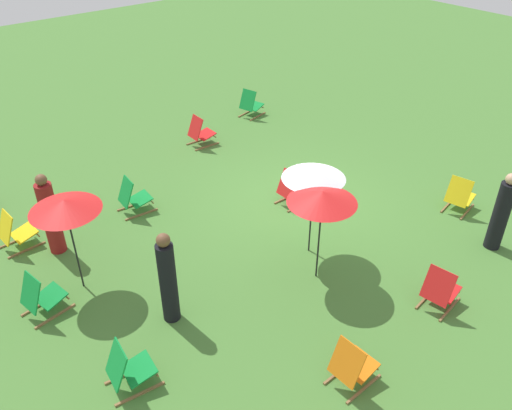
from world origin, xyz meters
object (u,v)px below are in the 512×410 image
(deckchair_4, at_px, (352,366))
(person_1, at_px, (168,280))
(deckchair_8, at_px, (128,369))
(deckchair_9, at_px, (200,132))
(deckchair_0, at_px, (15,232))
(person_2, at_px, (50,216))
(person_0, at_px, (501,214))
(umbrella_1, at_px, (65,205))
(deckchair_3, at_px, (251,104))
(deckchair_10, at_px, (133,197))
(deckchair_1, at_px, (460,196))
(umbrella_0, at_px, (314,173))
(deckchair_6, at_px, (41,297))
(deckchair_7, at_px, (440,290))
(umbrella_2, at_px, (322,197))
(deckchair_2, at_px, (292,189))

(deckchair_4, height_order, person_1, person_1)
(deckchair_8, distance_m, deckchair_9, 7.86)
(person_1, bearing_deg, deckchair_8, -169.75)
(deckchair_0, height_order, person_2, person_2)
(deckchair_9, height_order, person_0, person_0)
(deckchair_8, xyz_separation_m, umbrella_1, (2.51, -0.37, 1.38))
(deckchair_3, distance_m, deckchair_10, 5.77)
(deckchair_1, relative_size, deckchair_9, 1.01)
(deckchair_8, xyz_separation_m, umbrella_0, (0.67, -4.27, 1.39))
(deckchair_0, bearing_deg, person_1, -163.90)
(deckchair_8, distance_m, person_0, 7.37)
(deckchair_0, distance_m, umbrella_0, 5.94)
(deckchair_6, xyz_separation_m, deckchair_7, (-4.12, -5.32, 0.00))
(deckchair_9, bearing_deg, deckchair_10, 122.38)
(deckchair_4, bearing_deg, person_1, 23.91)
(deckchair_3, relative_size, person_0, 0.51)
(deckchair_8, height_order, umbrella_2, umbrella_2)
(deckchair_2, xyz_separation_m, deckchair_7, (-4.00, 0.26, 0.00))
(deckchair_4, distance_m, deckchair_9, 8.31)
(deckchair_1, height_order, deckchair_8, same)
(deckchair_3, xyz_separation_m, deckchair_9, (-0.66, 2.27, 0.00))
(deckchair_3, height_order, deckchair_9, same)
(umbrella_0, distance_m, person_0, 3.80)
(deckchair_1, xyz_separation_m, deckchair_2, (2.51, 2.64, 0.00))
(umbrella_0, bearing_deg, deckchair_7, -165.89)
(deckchair_1, distance_m, person_2, 8.48)
(person_0, height_order, person_2, person_2)
(deckchair_2, relative_size, deckchair_7, 1.00)
(umbrella_1, relative_size, person_0, 1.11)
(deckchair_3, relative_size, deckchair_9, 1.02)
(deckchair_9, height_order, person_1, person_1)
(deckchair_10, xyz_separation_m, person_1, (-3.28, 1.06, 0.46))
(deckchair_10, xyz_separation_m, umbrella_1, (-1.58, 1.90, 1.38))
(deckchair_2, bearing_deg, person_0, -150.69)
(umbrella_1, distance_m, person_2, 1.61)
(deckchair_1, bearing_deg, deckchair_9, 10.87)
(deckchair_2, bearing_deg, umbrella_2, 148.39)
(deckchair_8, relative_size, deckchair_9, 1.00)
(deckchair_8, relative_size, person_1, 0.48)
(deckchair_7, xyz_separation_m, deckchair_10, (5.94, 2.63, 0.00))
(person_2, bearing_deg, deckchair_9, -120.35)
(deckchair_2, relative_size, umbrella_1, 0.45)
(person_1, bearing_deg, deckchair_0, 86.79)
(deckchair_6, height_order, umbrella_0, umbrella_0)
(deckchair_2, height_order, deckchair_4, same)
(deckchair_10, relative_size, person_0, 0.50)
(deckchair_2, relative_size, deckchair_9, 1.00)
(deckchair_7, distance_m, umbrella_2, 2.56)
(deckchair_2, bearing_deg, deckchair_9, -0.51)
(deckchair_0, xyz_separation_m, person_2, (-0.58, -0.57, 0.44))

